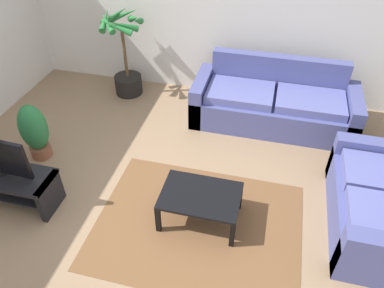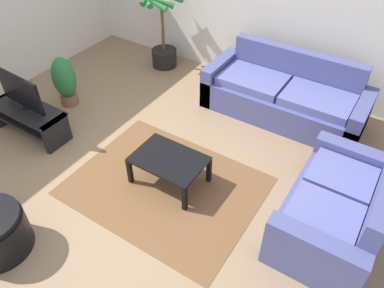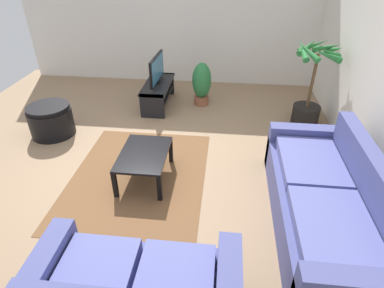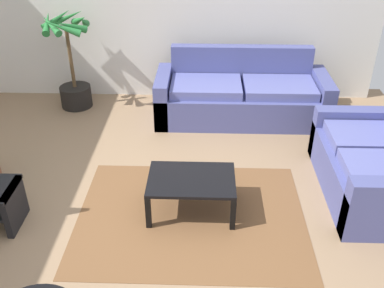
{
  "view_description": "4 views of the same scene",
  "coord_description": "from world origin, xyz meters",
  "px_view_note": "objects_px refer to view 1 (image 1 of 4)",
  "views": [
    {
      "loc": [
        0.98,
        -2.3,
        3.21
      ],
      "look_at": [
        0.2,
        0.79,
        0.59
      ],
      "focal_mm": 34.25,
      "sensor_mm": 36.0,
      "label": 1
    },
    {
      "loc": [
        2.33,
        -2.22,
        3.3
      ],
      "look_at": [
        0.65,
        0.41,
        0.59
      ],
      "focal_mm": 34.51,
      "sensor_mm": 36.0,
      "label": 2
    },
    {
      "loc": [
        3.57,
        1.2,
        2.57
      ],
      "look_at": [
        0.6,
        0.87,
        0.66
      ],
      "focal_mm": 29.75,
      "sensor_mm": 36.0,
      "label": 3
    },
    {
      "loc": [
        0.55,
        -3.11,
        2.79
      ],
      "look_at": [
        0.42,
        0.64,
        0.53
      ],
      "focal_mm": 40.65,
      "sensor_mm": 36.0,
      "label": 4
    }
  ],
  "objects_px": {
    "coffee_table": "(201,198)",
    "potted_palm": "(126,62)",
    "couch_loveseat": "(382,207)",
    "potted_plant_small": "(34,131)",
    "couch_main": "(273,105)",
    "tv_stand": "(7,183)"
  },
  "relations": [
    {
      "from": "coffee_table",
      "to": "potted_plant_small",
      "type": "distance_m",
      "value": 2.33
    },
    {
      "from": "tv_stand",
      "to": "potted_plant_small",
      "type": "distance_m",
      "value": 0.8
    },
    {
      "from": "couch_loveseat",
      "to": "tv_stand",
      "type": "xyz_separation_m",
      "value": [
        -4.01,
        -0.63,
        -0.02
      ]
    },
    {
      "from": "couch_loveseat",
      "to": "potted_plant_small",
      "type": "distance_m",
      "value": 4.13
    },
    {
      "from": "couch_main",
      "to": "potted_plant_small",
      "type": "height_order",
      "value": "couch_main"
    },
    {
      "from": "couch_main",
      "to": "potted_plant_small",
      "type": "bearing_deg",
      "value": -152.32
    },
    {
      "from": "tv_stand",
      "to": "potted_palm",
      "type": "xyz_separation_m",
      "value": [
        0.41,
        2.56,
        0.28
      ]
    },
    {
      "from": "potted_plant_small",
      "to": "tv_stand",
      "type": "bearing_deg",
      "value": -81.4
    },
    {
      "from": "couch_main",
      "to": "potted_plant_small",
      "type": "xyz_separation_m",
      "value": [
        -2.88,
        -1.51,
        0.11
      ]
    },
    {
      "from": "coffee_table",
      "to": "potted_palm",
      "type": "bearing_deg",
      "value": 127.24
    },
    {
      "from": "coffee_table",
      "to": "tv_stand",
      "type": "bearing_deg",
      "value": -173.0
    },
    {
      "from": "couch_loveseat",
      "to": "coffee_table",
      "type": "distance_m",
      "value": 1.89
    },
    {
      "from": "coffee_table",
      "to": "potted_palm",
      "type": "relative_size",
      "value": 0.62
    },
    {
      "from": "couch_main",
      "to": "coffee_table",
      "type": "height_order",
      "value": "couch_main"
    },
    {
      "from": "tv_stand",
      "to": "coffee_table",
      "type": "relative_size",
      "value": 1.32
    },
    {
      "from": "coffee_table",
      "to": "potted_plant_small",
      "type": "relative_size",
      "value": 1.06
    },
    {
      "from": "couch_loveseat",
      "to": "potted_palm",
      "type": "height_order",
      "value": "potted_palm"
    },
    {
      "from": "couch_loveseat",
      "to": "couch_main",
      "type": "bearing_deg",
      "value": 126.67
    },
    {
      "from": "potted_palm",
      "to": "potted_plant_small",
      "type": "bearing_deg",
      "value": -106.61
    },
    {
      "from": "potted_palm",
      "to": "potted_plant_small",
      "type": "relative_size",
      "value": 1.72
    },
    {
      "from": "couch_loveseat",
      "to": "coffee_table",
      "type": "height_order",
      "value": "couch_loveseat"
    },
    {
      "from": "couch_main",
      "to": "potted_plant_small",
      "type": "distance_m",
      "value": 3.26
    }
  ]
}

